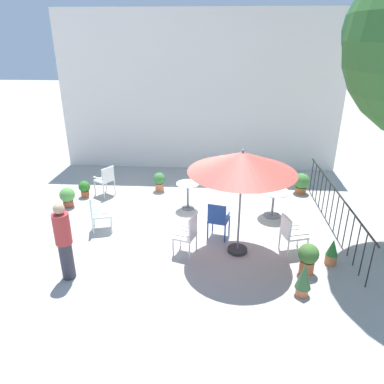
{
  "coord_description": "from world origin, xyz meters",
  "views": [
    {
      "loc": [
        0.55,
        -8.28,
        4.51
      ],
      "look_at": [
        0.0,
        0.25,
        0.78
      ],
      "focal_mm": 34.18,
      "sensor_mm": 36.0,
      "label": 1
    }
  ],
  "objects_px": {
    "patio_chair_3": "(106,179)",
    "potted_plant_4": "(308,257)",
    "potted_plant_5": "(85,188)",
    "potted_plant_2": "(304,278)",
    "patio_umbrella_0": "(242,163)",
    "potted_plant_6": "(159,181)",
    "cafe_table_0": "(188,191)",
    "cafe_table_1": "(273,199)",
    "standing_person": "(64,241)",
    "potted_plant_3": "(302,182)",
    "patio_chair_1": "(291,232)",
    "patio_chair_2": "(218,218)",
    "potted_plant_1": "(332,252)",
    "patio_chair_0": "(188,233)",
    "potted_plant_0": "(67,196)",
    "patio_chair_4": "(97,211)"
  },
  "relations": [
    {
      "from": "patio_chair_3",
      "to": "potted_plant_4",
      "type": "xyz_separation_m",
      "value": [
        5.14,
        -3.57,
        -0.16
      ]
    },
    {
      "from": "patio_chair_4",
      "to": "potted_plant_1",
      "type": "distance_m",
      "value": 5.46
    },
    {
      "from": "patio_chair_2",
      "to": "standing_person",
      "type": "xyz_separation_m",
      "value": [
        -2.97,
        -1.71,
        0.3
      ]
    },
    {
      "from": "patio_chair_1",
      "to": "potted_plant_2",
      "type": "bearing_deg",
      "value": -90.66
    },
    {
      "from": "patio_chair_1",
      "to": "patio_chair_2",
      "type": "relative_size",
      "value": 0.97
    },
    {
      "from": "patio_umbrella_0",
      "to": "potted_plant_1",
      "type": "bearing_deg",
      "value": -10.32
    },
    {
      "from": "patio_umbrella_0",
      "to": "potted_plant_4",
      "type": "xyz_separation_m",
      "value": [
        1.37,
        -0.71,
        -1.73
      ]
    },
    {
      "from": "cafe_table_0",
      "to": "potted_plant_2",
      "type": "xyz_separation_m",
      "value": [
        2.41,
        -3.55,
        -0.14
      ]
    },
    {
      "from": "cafe_table_0",
      "to": "potted_plant_3",
      "type": "xyz_separation_m",
      "value": [
        3.37,
        1.3,
        -0.18
      ]
    },
    {
      "from": "potted_plant_3",
      "to": "patio_chair_2",
      "type": "bearing_deg",
      "value": -131.49
    },
    {
      "from": "cafe_table_1",
      "to": "potted_plant_0",
      "type": "relative_size",
      "value": 1.42
    },
    {
      "from": "patio_chair_1",
      "to": "potted_plant_2",
      "type": "relative_size",
      "value": 1.28
    },
    {
      "from": "patio_chair_3",
      "to": "potted_plant_0",
      "type": "distance_m",
      "value": 1.23
    },
    {
      "from": "patio_umbrella_0",
      "to": "potted_plant_3",
      "type": "bearing_deg",
      "value": 58.52
    },
    {
      "from": "potted_plant_5",
      "to": "potted_plant_6",
      "type": "relative_size",
      "value": 0.84
    },
    {
      "from": "potted_plant_2",
      "to": "standing_person",
      "type": "bearing_deg",
      "value": 176.77
    },
    {
      "from": "potted_plant_4",
      "to": "potted_plant_2",
      "type": "bearing_deg",
      "value": -108.23
    },
    {
      "from": "potted_plant_6",
      "to": "patio_chair_1",
      "type": "bearing_deg",
      "value": -43.92
    },
    {
      "from": "cafe_table_1",
      "to": "potted_plant_4",
      "type": "bearing_deg",
      "value": -82.11
    },
    {
      "from": "potted_plant_2",
      "to": "standing_person",
      "type": "distance_m",
      "value": 4.58
    },
    {
      "from": "cafe_table_0",
      "to": "cafe_table_1",
      "type": "height_order",
      "value": "cafe_table_0"
    },
    {
      "from": "patio_chair_1",
      "to": "potted_plant_1",
      "type": "xyz_separation_m",
      "value": [
        0.8,
        -0.39,
        -0.22
      ]
    },
    {
      "from": "patio_chair_2",
      "to": "potted_plant_1",
      "type": "height_order",
      "value": "patio_chair_2"
    },
    {
      "from": "potted_plant_5",
      "to": "standing_person",
      "type": "bearing_deg",
      "value": -75.74
    },
    {
      "from": "patio_chair_2",
      "to": "potted_plant_6",
      "type": "xyz_separation_m",
      "value": [
        -1.8,
        2.76,
        -0.2
      ]
    },
    {
      "from": "patio_chair_0",
      "to": "patio_chair_4",
      "type": "xyz_separation_m",
      "value": [
        -2.3,
        0.95,
        -0.02
      ]
    },
    {
      "from": "patio_chair_2",
      "to": "patio_chair_3",
      "type": "xyz_separation_m",
      "value": [
        -3.33,
        2.31,
        0.0
      ]
    },
    {
      "from": "patio_chair_2",
      "to": "cafe_table_1",
      "type": "bearing_deg",
      "value": 40.94
    },
    {
      "from": "potted_plant_0",
      "to": "potted_plant_4",
      "type": "relative_size",
      "value": 0.85
    },
    {
      "from": "potted_plant_4",
      "to": "potted_plant_6",
      "type": "height_order",
      "value": "potted_plant_4"
    },
    {
      "from": "potted_plant_1",
      "to": "potted_plant_3",
      "type": "xyz_separation_m",
      "value": [
        0.15,
        3.78,
        0.05
      ]
    },
    {
      "from": "potted_plant_3",
      "to": "standing_person",
      "type": "height_order",
      "value": "standing_person"
    },
    {
      "from": "patio_chair_1",
      "to": "patio_chair_3",
      "type": "xyz_separation_m",
      "value": [
        -4.93,
        2.82,
        0.03
      ]
    },
    {
      "from": "potted_plant_5",
      "to": "standing_person",
      "type": "relative_size",
      "value": 0.3
    },
    {
      "from": "potted_plant_4",
      "to": "potted_plant_3",
      "type": "bearing_deg",
      "value": 79.98
    },
    {
      "from": "potted_plant_3",
      "to": "potted_plant_5",
      "type": "height_order",
      "value": "potted_plant_3"
    },
    {
      "from": "patio_chair_0",
      "to": "potted_plant_1",
      "type": "xyz_separation_m",
      "value": [
        3.04,
        -0.18,
        -0.24
      ]
    },
    {
      "from": "patio_umbrella_0",
      "to": "patio_chair_0",
      "type": "xyz_separation_m",
      "value": [
        -1.09,
        -0.17,
        -1.57
      ]
    },
    {
      "from": "potted_plant_5",
      "to": "potted_plant_4",
      "type": "bearing_deg",
      "value": -30.73
    },
    {
      "from": "cafe_table_1",
      "to": "potted_plant_3",
      "type": "bearing_deg",
      "value": 56.06
    },
    {
      "from": "patio_umbrella_0",
      "to": "potted_plant_6",
      "type": "relative_size",
      "value": 4.04
    },
    {
      "from": "potted_plant_0",
      "to": "standing_person",
      "type": "xyz_separation_m",
      "value": [
        1.24,
        -3.19,
        0.53
      ]
    },
    {
      "from": "cafe_table_0",
      "to": "cafe_table_1",
      "type": "relative_size",
      "value": 0.94
    },
    {
      "from": "patio_chair_3",
      "to": "potted_plant_0",
      "type": "relative_size",
      "value": 1.61
    },
    {
      "from": "patio_chair_2",
      "to": "potted_plant_3",
      "type": "relative_size",
      "value": 1.48
    },
    {
      "from": "patio_chair_4",
      "to": "potted_plant_2",
      "type": "xyz_separation_m",
      "value": [
        4.52,
        -2.19,
        -0.14
      ]
    },
    {
      "from": "potted_plant_2",
      "to": "patio_umbrella_0",
      "type": "bearing_deg",
      "value": 128.57
    },
    {
      "from": "patio_umbrella_0",
      "to": "potted_plant_1",
      "type": "relative_size",
      "value": 4.05
    },
    {
      "from": "cafe_table_1",
      "to": "potted_plant_0",
      "type": "distance_m",
      "value": 5.68
    },
    {
      "from": "cafe_table_1",
      "to": "potted_plant_2",
      "type": "distance_m",
      "value": 3.24
    }
  ]
}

